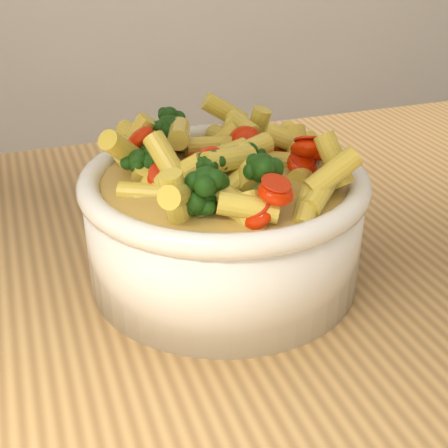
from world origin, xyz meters
name	(u,v)px	position (x,y,z in m)	size (l,w,h in m)	color
table	(201,420)	(0.00, 0.00, 0.80)	(1.20, 0.80, 0.90)	tan
serving_bowl	(224,223)	(0.04, 0.05, 0.95)	(0.22, 0.22, 0.10)	white
pasta_salad	(224,153)	(0.04, 0.05, 1.01)	(0.18, 0.18, 0.04)	#FFDA50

